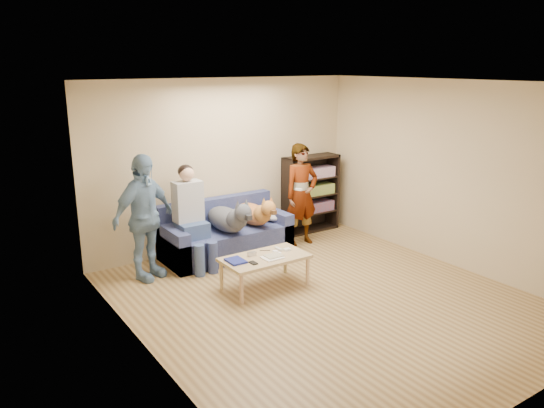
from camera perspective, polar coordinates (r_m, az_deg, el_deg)
ground at (r=6.63m, az=5.90°, el=-10.21°), size 5.00×5.00×0.00m
ceiling at (r=6.01m, az=6.58°, el=12.85°), size 5.00×5.00×0.00m
wall_back at (r=8.21m, az=-5.09°, el=4.31°), size 4.50×0.00×4.50m
wall_front at (r=4.66m, az=26.48°, el=-5.60°), size 4.50×0.00×4.50m
wall_left at (r=5.09m, az=-13.59°, el=-2.75°), size 0.00×5.00×5.00m
wall_right at (r=7.81m, az=18.99°, el=2.98°), size 0.00×5.00×5.00m
blanket at (r=8.26m, az=0.47°, el=-1.35°), size 0.36×0.30×0.12m
person_standing_right at (r=8.33m, az=3.18°, el=1.02°), size 0.60×0.40×1.61m
person_standing_left at (r=7.15m, az=-13.62°, el=-1.43°), size 1.07×0.75×1.69m
held_controller at (r=8.02m, az=2.92°, el=1.58°), size 0.07×0.12×0.03m
notebook_blue at (r=6.63m, az=-3.92°, el=-6.11°), size 0.20×0.26×0.03m
papers at (r=6.73m, az=0.05°, el=-5.78°), size 0.26×0.20×0.02m
magazine at (r=6.76m, az=0.17°, el=-5.57°), size 0.22×0.17×0.01m
camera_silver at (r=6.81m, az=-2.18°, el=-5.37°), size 0.11×0.06×0.05m
controller_a at (r=7.00m, az=0.70°, el=-4.87°), size 0.04×0.13×0.03m
controller_b at (r=6.99m, az=1.61°, el=-4.92°), size 0.09×0.06×0.03m
headphone_cup_a at (r=6.87m, az=0.72°, el=-5.31°), size 0.07×0.07×0.02m
headphone_cup_b at (r=6.93m, az=0.34°, el=-5.12°), size 0.07×0.07×0.02m
pen_orange at (r=6.65m, az=-0.16°, el=-6.08°), size 0.13×0.06×0.01m
pen_black at (r=6.99m, az=-0.76°, el=-5.01°), size 0.13×0.08×0.01m
wallet at (r=6.56m, az=-2.03°, el=-6.34°), size 0.07×0.12×0.02m
sofa at (r=8.01m, az=-5.08°, el=-3.51°), size 1.90×0.85×0.82m
person_seated at (r=7.50m, az=-8.68°, el=-0.98°), size 0.40×0.73×1.47m
dog_gray at (r=7.68m, az=-4.62°, el=-1.57°), size 0.40×1.24×0.58m
dog_tan at (r=8.00m, az=-1.83°, el=-1.01°), size 0.36×1.14×0.52m
coffee_table at (r=6.80m, az=-0.77°, el=-6.04°), size 1.10×0.60×0.42m
bookshelf at (r=9.04m, az=4.14°, el=1.30°), size 1.00×0.34×1.30m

